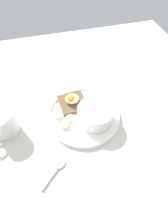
{
  "coord_description": "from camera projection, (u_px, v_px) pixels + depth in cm",
  "views": [
    {
      "loc": [
        9.55,
        35.42,
        53.18
      ],
      "look_at": [
        0.0,
        0.0,
        5.0
      ],
      "focal_mm": 28.0,
      "sensor_mm": 36.0,
      "label": 1
    }
  ],
  "objects": [
    {
      "name": "ground_plane",
      "position": [
        84.0,
        119.0,
        0.64
      ],
      "size": [
        120.0,
        120.0,
        2.0
      ],
      "primitive_type": "cube",
      "color": "beige",
      "rests_on": "ground"
    },
    {
      "name": "banana_slice_back",
      "position": [
        58.0,
        116.0,
        0.61
      ],
      "size": [
        4.04,
        4.07,
        1.22
      ],
      "color": "beige",
      "rests_on": "plate"
    },
    {
      "name": "banana_slice_left",
      "position": [
        70.0,
        119.0,
        0.61
      ],
      "size": [
        4.01,
        3.98,
        1.22
      ],
      "color": "#F8F2BC",
      "rests_on": "plate"
    },
    {
      "name": "poached_egg",
      "position": [
        72.0,
        99.0,
        0.63
      ],
      "size": [
        5.04,
        4.39,
        3.66
      ],
      "color": "white",
      "rests_on": "toast_slice"
    },
    {
      "name": "banana_slice_front",
      "position": [
        65.0,
        125.0,
        0.59
      ],
      "size": [
        3.62,
        3.63,
        1.44
      ],
      "color": "beige",
      "rests_on": "plate"
    },
    {
      "name": "spoon",
      "position": [
        56.0,
        170.0,
        0.51
      ],
      "size": [
        8.96,
        8.55,
        0.8
      ],
      "color": "silver",
      "rests_on": "ground_plane"
    },
    {
      "name": "toast_slice",
      "position": [
        72.0,
        103.0,
        0.65
      ],
      "size": [
        10.46,
        10.46,
        1.43
      ],
      "color": "brown",
      "rests_on": "plate"
    },
    {
      "name": "plate",
      "position": [
        84.0,
        116.0,
        0.62
      ],
      "size": [
        25.73,
        25.73,
        1.6
      ],
      "color": "white",
      "rests_on": "ground_plane"
    },
    {
      "name": "coffee_mug",
      "position": [
        2.0,
        124.0,
        0.56
      ],
      "size": [
        10.34,
        9.2,
        8.86
      ],
      "color": "silver",
      "rests_on": "ground_plane"
    },
    {
      "name": "oatmeal_bowl",
      "position": [
        95.0,
        115.0,
        0.59
      ],
      "size": [
        12.1,
        12.1,
        5.93
      ],
      "color": "white",
      "rests_on": "plate"
    }
  ]
}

